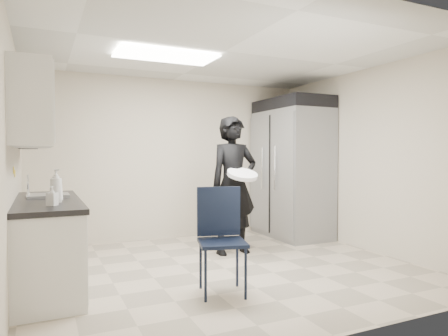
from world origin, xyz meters
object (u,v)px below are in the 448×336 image
lower_counter (48,245)px  man_tuxedo (234,185)px  folding_chair (222,243)px  commercial_fridge (292,174)px

lower_counter → man_tuxedo: size_ratio=1.00×
lower_counter → man_tuxedo: 2.47m
folding_chair → man_tuxedo: (0.82, 1.41, 0.44)m
man_tuxedo → folding_chair: bearing=-121.4°
folding_chair → commercial_fridge: bearing=57.3°
commercial_fridge → folding_chair: (-2.22, -2.05, -0.54)m
lower_counter → commercial_fridge: commercial_fridge is taller
commercial_fridge → folding_chair: size_ratio=2.07×
lower_counter → folding_chair: folding_chair is taller
commercial_fridge → man_tuxedo: bearing=-155.4°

